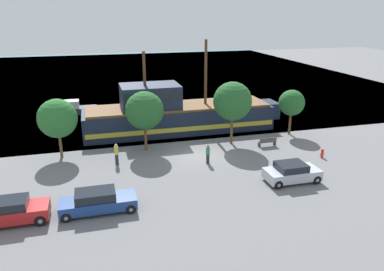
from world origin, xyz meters
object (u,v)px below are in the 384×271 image
at_px(parked_car_curb_rear, 98,201).
at_px(parked_car_curb_front, 292,172).
at_px(pirate_ship, 175,114).
at_px(parked_car_curb_mid, 10,211).
at_px(fire_hydrant, 322,153).
at_px(pedestrian_walking_near, 208,154).
at_px(pedestrian_walking_far, 117,154).
at_px(moored_boat_dockside, 73,109).
at_px(bench_promenade_east, 267,142).

bearing_deg(parked_car_curb_rear, parked_car_curb_front, 3.00).
xyz_separation_m(pirate_ship, parked_car_curb_mid, (-13.20, -14.79, -1.01)).
bearing_deg(pirate_ship, parked_car_curb_mid, -131.76).
bearing_deg(fire_hydrant, pedestrian_walking_near, 172.00).
distance_m(parked_car_curb_front, parked_car_curb_rear, 13.75).
bearing_deg(pedestrian_walking_far, fire_hydrant, -10.26).
bearing_deg(moored_boat_dockside, parked_car_curb_mid, -96.45).
xyz_separation_m(parked_car_curb_front, pedestrian_walking_far, (-12.01, 6.53, 0.19)).
xyz_separation_m(bench_promenade_east, pedestrian_walking_near, (-6.45, -2.35, 0.38)).
bearing_deg(parked_car_curb_mid, pedestrian_walking_far, 47.43).
distance_m(pirate_ship, parked_car_curb_rear, 16.98).
xyz_separation_m(parked_car_curb_rear, pedestrian_walking_near, (8.88, 5.56, 0.11)).
relative_size(parked_car_curb_mid, pedestrian_walking_far, 2.38).
bearing_deg(pedestrian_walking_near, moored_boat_dockside, 120.32).
xyz_separation_m(parked_car_curb_rear, fire_hydrant, (18.59, 4.20, -0.29)).
xyz_separation_m(bench_promenade_east, pedestrian_walking_far, (-13.61, -0.66, 0.47)).
height_order(parked_car_curb_front, fire_hydrant, parked_car_curb_front).
height_order(pirate_ship, parked_car_curb_rear, pirate_ship).
height_order(pirate_ship, parked_car_curb_mid, pirate_ship).
relative_size(pirate_ship, parked_car_curb_mid, 4.84).
relative_size(pirate_ship, parked_car_curb_rear, 4.40).
height_order(parked_car_curb_mid, pedestrian_walking_far, pedestrian_walking_far).
height_order(pedestrian_walking_near, pedestrian_walking_far, pedestrian_walking_far).
bearing_deg(moored_boat_dockside, pirate_ship, -42.80).
bearing_deg(pedestrian_walking_near, pedestrian_walking_far, 166.72).
distance_m(parked_car_curb_rear, bench_promenade_east, 17.25).
xyz_separation_m(pirate_ship, pedestrian_walking_far, (-6.55, -7.54, -0.85)).
bearing_deg(parked_car_curb_front, fire_hydrant, 35.57).
bearing_deg(moored_boat_dockside, parked_car_curb_rear, -84.92).
height_order(fire_hydrant, pedestrian_walking_far, pedestrian_walking_far).
xyz_separation_m(moored_boat_dockside, parked_car_curb_front, (15.90, -23.74, 0.12)).
distance_m(parked_car_curb_rear, fire_hydrant, 19.06).
bearing_deg(bench_promenade_east, pirate_ship, 135.73).
height_order(pirate_ship, parked_car_curb_front, pirate_ship).
distance_m(bench_promenade_east, pedestrian_walking_far, 13.64).
bearing_deg(fire_hydrant, parked_car_curb_front, -144.43).
height_order(moored_boat_dockside, bench_promenade_east, moored_boat_dockside).
bearing_deg(parked_car_curb_mid, bench_promenade_east, 21.30).
distance_m(moored_boat_dockside, fire_hydrant, 29.01).
bearing_deg(parked_car_curb_front, parked_car_curb_mid, -177.81).
height_order(moored_boat_dockside, parked_car_curb_front, moored_boat_dockside).
relative_size(parked_car_curb_rear, fire_hydrant, 6.07).
xyz_separation_m(parked_car_curb_mid, pedestrian_walking_near, (13.82, 5.56, 0.06)).
bearing_deg(bench_promenade_east, parked_car_curb_rear, -152.72).
bearing_deg(parked_car_curb_mid, fire_hydrant, 10.10).
height_order(parked_car_curb_rear, bench_promenade_east, parked_car_curb_rear).
xyz_separation_m(parked_car_curb_front, bench_promenade_east, (1.60, 7.19, -0.28)).
distance_m(moored_boat_dockside, parked_car_curb_rear, 24.56).
bearing_deg(pedestrian_walking_near, parked_car_curb_mid, -158.10).
bearing_deg(moored_boat_dockside, bench_promenade_east, -43.40).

